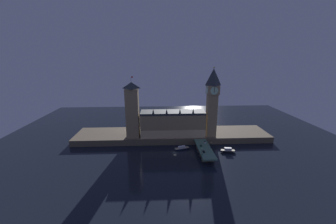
# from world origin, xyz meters

# --- Properties ---
(ground_plane) EXTENTS (400.00, 400.00, 0.00)m
(ground_plane) POSITION_xyz_m (0.00, 0.00, 0.00)
(ground_plane) COLOR black
(embankment) EXTENTS (220.00, 42.00, 6.87)m
(embankment) POSITION_xyz_m (0.00, 39.00, 3.44)
(embankment) COLOR brown
(embankment) RESTS_ON ground_plane
(parliament_hall) EXTENTS (70.25, 21.88, 32.75)m
(parliament_hall) POSITION_xyz_m (-0.32, 31.27, 20.44)
(parliament_hall) COLOR #9E845B
(parliament_hall) RESTS_ON embankment
(clock_tower) EXTENTS (12.61, 12.72, 75.31)m
(clock_tower) POSITION_xyz_m (41.52, 26.63, 46.77)
(clock_tower) COLOR #9E845B
(clock_tower) RESTS_ON embankment
(victoria_tower) EXTENTS (13.70, 13.70, 65.87)m
(victoria_tower) POSITION_xyz_m (-43.74, 28.22, 36.93)
(victoria_tower) COLOR #9E845B
(victoria_tower) RESTS_ON embankment
(bridge) EXTENTS (12.70, 46.00, 6.56)m
(bridge) POSITION_xyz_m (28.32, -5.00, 4.34)
(bridge) COLOR #4C7560
(bridge) RESTS_ON ground_plane
(car_northbound_lead) EXTENTS (1.84, 3.92, 1.38)m
(car_northbound_lead) POSITION_xyz_m (25.52, -0.68, 7.21)
(car_northbound_lead) COLOR #235633
(car_northbound_lead) RESTS_ON bridge
(car_northbound_trail) EXTENTS (1.86, 3.90, 1.37)m
(car_northbound_trail) POSITION_xyz_m (25.52, -13.79, 7.20)
(car_northbound_trail) COLOR black
(car_northbound_trail) RESTS_ON bridge
(car_southbound_trail) EXTENTS (1.90, 4.50, 1.35)m
(car_southbound_trail) POSITION_xyz_m (31.11, 7.89, 7.20)
(car_southbound_trail) COLOR white
(car_southbound_trail) RESTS_ON bridge
(pedestrian_near_rail) EXTENTS (0.38, 0.38, 1.74)m
(pedestrian_near_rail) POSITION_xyz_m (22.73, -20.27, 7.49)
(pedestrian_near_rail) COLOR black
(pedestrian_near_rail) RESTS_ON bridge
(pedestrian_mid_walk) EXTENTS (0.38, 0.38, 1.70)m
(pedestrian_mid_walk) POSITION_xyz_m (33.91, -5.16, 7.46)
(pedestrian_mid_walk) COLOR black
(pedestrian_mid_walk) RESTS_ON bridge
(street_lamp_near) EXTENTS (1.34, 0.60, 7.05)m
(street_lamp_near) POSITION_xyz_m (22.33, -19.72, 10.97)
(street_lamp_near) COLOR #2D3333
(street_lamp_near) RESTS_ON bridge
(street_lamp_mid) EXTENTS (1.34, 0.60, 6.41)m
(street_lamp_mid) POSITION_xyz_m (34.31, -5.00, 10.57)
(street_lamp_mid) COLOR #2D3333
(street_lamp_mid) RESTS_ON bridge
(boat_upstream) EXTENTS (17.13, 9.23, 3.65)m
(boat_upstream) POSITION_xyz_m (7.65, 6.99, 1.33)
(boat_upstream) COLOR #1E2842
(boat_upstream) RESTS_ON ground_plane
(boat_downstream) EXTENTS (15.66, 6.61, 4.74)m
(boat_downstream) POSITION_xyz_m (52.57, -1.56, 1.73)
(boat_downstream) COLOR #28282D
(boat_downstream) RESTS_ON ground_plane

